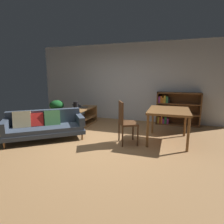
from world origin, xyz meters
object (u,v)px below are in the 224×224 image
Objects in this scene: media_console at (83,117)px; open_laptop at (81,107)px; desk_speaker at (76,106)px; potted_floor_plant at (57,108)px; dining_table at (169,113)px; bookshelf at (174,109)px; fabric_couch at (44,125)px; dining_chair_near at (125,120)px.

open_laptop reaches higher than media_console.
desk_speaker is (-0.06, -0.32, 0.41)m from media_console.
potted_floor_plant is 0.68× the size of dining_table.
fabric_couch is at bearing -140.67° from bookshelf.
fabric_couch is 1.66× the size of dining_table.
desk_speaker is at bearing -101.30° from media_console.
bookshelf reaches higher than dining_table.
bookshelf is (3.73, 1.12, -0.02)m from potted_floor_plant.
fabric_couch is 2.05m from dining_chair_near.
desk_speaker is (0.23, 1.21, 0.32)m from fabric_couch.
fabric_couch is at bearing -100.74° from media_console.
media_console is at bearing 78.70° from desk_speaker.
potted_floor_plant is (-0.85, 0.22, -0.14)m from desk_speaker.
desk_speaker is 2.00m from dining_chair_near.
dining_chair_near is at bearing -152.91° from dining_table.
bookshelf reaches higher than fabric_couch.
media_console is 0.96m from potted_floor_plant.
dining_table reaches higher than fabric_couch.
dining_chair_near is 0.74× the size of bookshelf.
dining_table is at bearing -15.09° from media_console.
fabric_couch is 2.43× the size of potted_floor_plant.
media_console is 2.80m from dining_table.
media_console is at bearing -160.04° from bookshelf.
dining_chair_near reaches higher than potted_floor_plant.
open_laptop is at bearing 11.82° from potted_floor_plant.
media_console is 2.72× the size of open_laptop.
desk_speaker is 0.20× the size of dining_table.
dining_chair_near is at bearing -26.44° from desk_speaker.
dining_table is at bearing -94.84° from bookshelf.
desk_speaker reaches higher than fabric_couch.
potted_floor_plant is 2.86m from dining_chair_near.
open_laptop is at bearing 146.37° from media_console.
bookshelf is (2.82, 1.02, 0.25)m from media_console.
dining_chair_near is at bearing -34.87° from open_laptop.
fabric_couch is 1.62m from open_laptop.
open_laptop is 0.40m from desk_speaker.
bookshelf is (2.88, 1.34, -0.16)m from desk_speaker.
bookshelf is at bearing 16.71° from potted_floor_plant.
open_laptop is (-0.11, 0.07, 0.32)m from media_console.
fabric_couch reaches higher than open_laptop.
potted_floor_plant is 3.64m from dining_table.
fabric_couch is 3.09m from dining_table.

